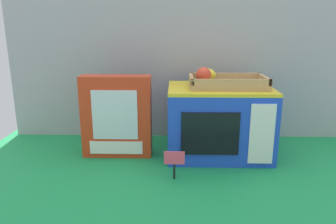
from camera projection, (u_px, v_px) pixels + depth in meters
ground_plane at (188, 156)px, 1.29m from camera, size 1.70×1.70×0.00m
display_back_panel at (187, 60)px, 1.45m from camera, size 1.61×0.03×0.71m
toy_microwave at (219, 121)px, 1.28m from camera, size 0.40×0.29×0.28m
food_groups_crate at (223, 82)px, 1.24m from camera, size 0.29×0.17×0.08m
cookie_set_box at (117, 117)px, 1.26m from camera, size 0.27×0.08×0.32m
price_sign at (174, 161)px, 1.08m from camera, size 0.07×0.01×0.10m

